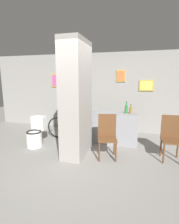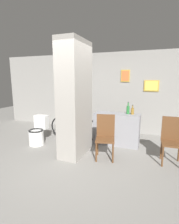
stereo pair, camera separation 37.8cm
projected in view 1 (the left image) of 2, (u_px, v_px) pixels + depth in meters
ground_plane at (72, 163)px, 3.72m from camera, size 14.00×14.00×0.00m
wall_back at (100, 92)px, 5.95m from camera, size 8.00×0.09×2.60m
pillar_center at (76, 100)px, 3.95m from camera, size 0.50×0.98×2.60m
counter_shelf at (115, 128)px, 4.79m from camera, size 1.21×0.44×0.85m
toilet at (36, 134)px, 4.64m from camera, size 0.40×0.56×0.77m
chair_near_pillar at (107, 134)px, 3.94m from camera, size 0.49×0.49×0.98m
chair_by_doorway at (171, 136)px, 3.82m from camera, size 0.43×0.43×0.98m
bicycle at (72, 128)px, 5.12m from camera, size 1.54×0.42×0.69m
bottle_tall at (126, 109)px, 4.68m from camera, size 0.08×0.08×0.32m
bottle_short at (131, 110)px, 4.63m from camera, size 0.08×0.08×0.25m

